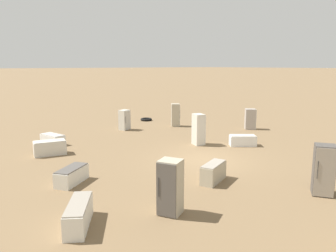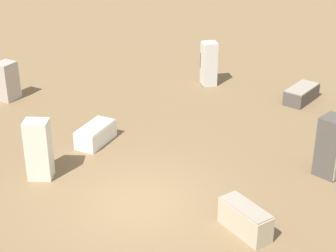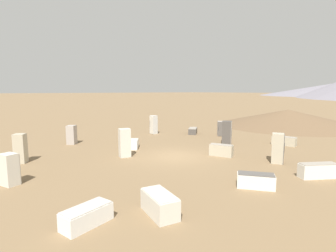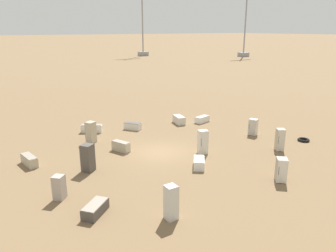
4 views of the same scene
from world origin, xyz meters
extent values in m
plane|color=brown|center=(0.00, 0.00, 0.00)|extent=(1000.00, 1000.00, 0.00)
cube|color=gray|center=(71.29, 62.01, 0.71)|extent=(2.84, 2.84, 1.42)
cylinder|color=gray|center=(71.29, 62.01, 12.53)|extent=(0.47, 0.47, 22.22)
cube|color=gray|center=(43.89, 83.67, 0.72)|extent=(2.89, 2.89, 1.44)
cylinder|color=gray|center=(43.89, 83.67, 12.75)|extent=(0.48, 0.48, 22.61)
cube|color=silver|center=(-2.72, 7.87, 0.35)|extent=(1.94, 1.53, 0.71)
cube|color=gray|center=(-2.72, 7.87, 0.73)|extent=(1.86, 1.47, 0.04)
cube|color=beige|center=(2.64, -2.02, 0.94)|extent=(0.83, 0.73, 1.89)
cube|color=silver|center=(2.56, -2.31, 0.94)|extent=(0.67, 0.22, 1.81)
cylinder|color=#2D2D2D|center=(2.31, -2.28, 1.04)|extent=(0.02, 0.02, 0.66)
cube|color=#4C4742|center=(-5.95, -0.36, 0.95)|extent=(1.00, 1.00, 1.90)
cube|color=gray|center=(-6.16, -0.05, 0.95)|extent=(0.60, 0.42, 1.83)
cylinder|color=#2D2D2D|center=(-5.97, 0.12, 1.05)|extent=(0.02, 0.02, 0.67)
cube|color=#B2A88E|center=(8.24, -4.77, 0.89)|extent=(0.85, 0.85, 1.78)
cube|color=beige|center=(8.06, -5.04, 0.89)|extent=(0.52, 0.36, 1.71)
cylinder|color=#2D2D2D|center=(7.87, -4.95, 0.98)|extent=(0.02, 0.02, 0.62)
cube|color=silver|center=(0.94, 6.63, 0.31)|extent=(1.50, 1.70, 0.62)
cube|color=#56514C|center=(0.94, 6.63, 0.64)|extent=(1.44, 1.63, 0.04)
cube|color=#B2A88E|center=(-2.48, 1.90, 0.37)|extent=(1.10, 1.63, 0.75)
cube|color=gray|center=(-2.48, 1.90, 0.77)|extent=(1.06, 1.56, 0.04)
cube|color=#A89E93|center=(-8.66, -3.21, 0.72)|extent=(0.83, 0.83, 1.44)
cube|color=#56514C|center=(-8.44, -2.99, 0.72)|extent=(0.42, 0.42, 1.38)
cylinder|color=#2D2D2D|center=(-8.27, -3.11, 0.79)|extent=(0.02, 0.02, 0.50)
cube|color=white|center=(8.15, 4.97, 0.29)|extent=(1.78, 1.10, 0.59)
cube|color=#BCB7AD|center=(8.15, 4.97, 0.61)|extent=(1.70, 1.06, 0.04)
cube|color=beige|center=(9.43, -0.83, 0.75)|extent=(0.79, 0.87, 1.49)
cube|color=#BCB7AD|center=(9.14, -0.94, 0.75)|extent=(0.28, 0.66, 1.43)
cylinder|color=#2D2D2D|center=(9.03, -0.72, 0.82)|extent=(0.02, 0.02, 0.52)
cube|color=beige|center=(5.86, 5.90, 0.37)|extent=(1.11, 1.77, 0.74)
cube|color=beige|center=(5.86, 5.90, 0.76)|extent=(1.07, 1.70, 0.04)
cube|color=#B2A88E|center=(-3.73, 5.16, 0.91)|extent=(0.92, 0.90, 1.81)
cube|color=#56514C|center=(-3.89, 5.46, 0.91)|extent=(0.61, 0.35, 1.74)
cylinder|color=#2D2D2D|center=(-3.69, 5.60, 1.00)|extent=(0.02, 0.02, 0.63)
cube|color=#4C4742|center=(-7.52, -5.83, 0.28)|extent=(1.78, 1.67, 0.56)
cube|color=gray|center=(-7.52, -5.83, 0.58)|extent=(1.71, 1.60, 0.04)
cube|color=silver|center=(-4.43, -8.34, 0.93)|extent=(0.57, 0.58, 1.86)
cube|color=beige|center=(-4.13, -8.34, 0.93)|extent=(0.04, 0.55, 1.79)
cylinder|color=#2D2D2D|center=(-4.09, -8.54, 1.02)|extent=(0.02, 0.02, 0.65)
cube|color=white|center=(0.79, -3.96, 0.30)|extent=(1.54, 1.68, 0.60)
cube|color=beige|center=(0.79, -3.96, 0.62)|extent=(1.47, 1.61, 0.04)
cube|color=#B2A88E|center=(-9.16, 2.87, 0.34)|extent=(0.90, 1.89, 0.67)
cube|color=gray|center=(-9.16, 2.87, 0.69)|extent=(0.86, 1.81, 0.04)
cube|color=#A89E93|center=(3.84, -8.48, 0.77)|extent=(0.97, 0.98, 1.54)
cube|color=silver|center=(3.58, -8.77, 0.77)|extent=(0.49, 0.44, 1.48)
cylinder|color=#2D2D2D|center=(3.39, -8.65, 0.85)|extent=(0.02, 0.02, 0.54)
torus|color=black|center=(11.85, -4.44, 0.10)|extent=(1.00, 1.00, 0.21)
camera|label=1|loc=(-11.60, 11.37, 4.80)|focal=35.00mm
camera|label=2|loc=(1.97, 13.13, 8.81)|focal=60.00mm
camera|label=3|loc=(11.24, 12.86, 4.36)|focal=28.00mm
camera|label=4|loc=(-12.49, -20.66, 9.37)|focal=35.00mm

